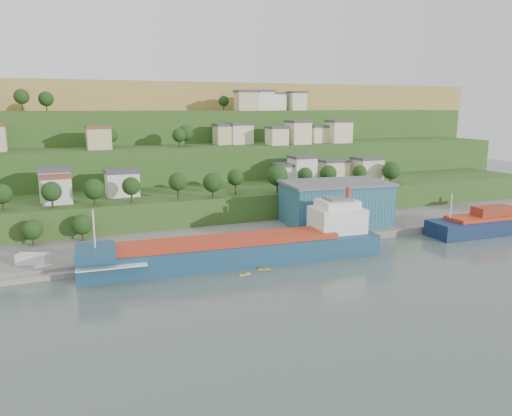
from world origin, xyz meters
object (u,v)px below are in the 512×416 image
caravan (33,260)px  kayak_orange (264,269)px  warehouse (335,203)px  cargo_ship_near (245,250)px

caravan → kayak_orange: 52.13m
warehouse → caravan: bearing=-168.0°
cargo_ship_near → kayak_orange: cargo_ship_near is taller
cargo_ship_near → caravan: 48.17m
warehouse → kayak_orange: size_ratio=10.91×
warehouse → caravan: warehouse is taller
caravan → warehouse: bearing=30.1°
warehouse → kayak_orange: bearing=-136.4°
warehouse → caravan: size_ratio=4.85×
caravan → kayak_orange: caravan is taller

